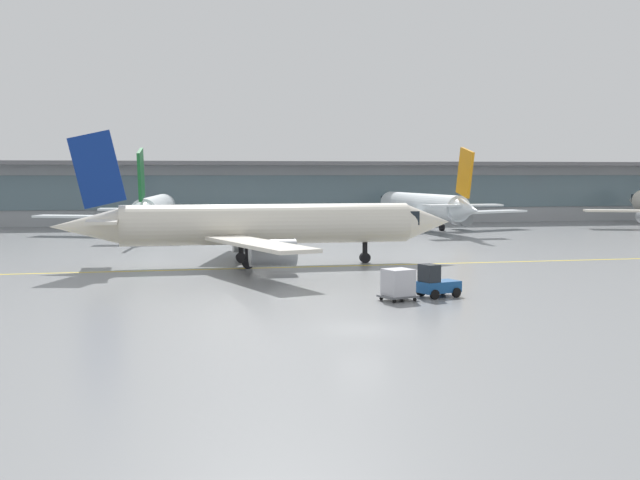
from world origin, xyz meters
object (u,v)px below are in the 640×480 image
object	(u,v)px
gate_airplane_2	(422,206)
cargo_dolly_lead	(398,283)
gate_airplane_1	(154,210)
taxiing_regional_jet	(262,225)
baggage_tug	(436,283)

from	to	relation	value
gate_airplane_2	cargo_dolly_lead	xyz separation A→B (m)	(-20.13, -59.52, -2.23)
gate_airplane_2	gate_airplane_1	bearing A→B (deg)	86.97
cargo_dolly_lead	taxiing_regional_jet	bearing A→B (deg)	86.86
gate_airplane_2	taxiing_regional_jet	distance (m)	46.79
gate_airplane_1	taxiing_regional_jet	bearing A→B (deg)	-160.27
gate_airplane_2	baggage_tug	distance (m)	61.14
baggage_tug	cargo_dolly_lead	distance (m)	2.89
gate_airplane_1	gate_airplane_2	world-z (taller)	gate_airplane_2
baggage_tug	gate_airplane_2	bearing A→B (deg)	54.06
taxiing_regional_jet	baggage_tug	xyz separation A→B (m)	(8.75, -19.77, -2.48)
gate_airplane_2	baggage_tug	world-z (taller)	gate_airplane_2
gate_airplane_1	taxiing_regional_jet	distance (m)	38.52
gate_airplane_2	baggage_tug	size ratio (longest dim) A/B	11.35
gate_airplane_2	taxiing_regional_jet	bearing A→B (deg)	140.55
gate_airplane_1	baggage_tug	distance (m)	60.01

